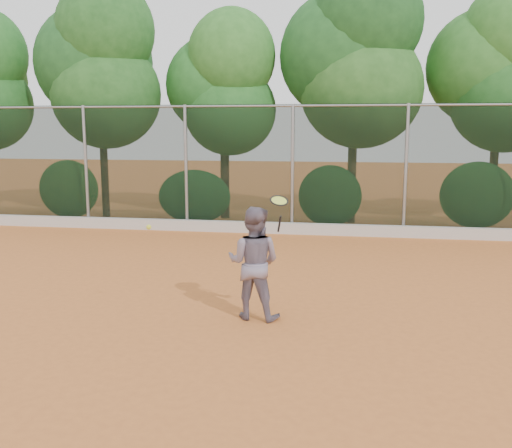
# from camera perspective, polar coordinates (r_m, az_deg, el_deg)

# --- Properties ---
(ground) EXTENTS (80.00, 80.00, 0.00)m
(ground) POSITION_cam_1_polar(r_m,az_deg,el_deg) (9.10, -1.05, -8.83)
(ground) COLOR #C66A2E
(ground) RESTS_ON ground
(concrete_curb) EXTENTS (24.00, 0.20, 0.30)m
(concrete_curb) POSITION_cam_1_polar(r_m,az_deg,el_deg) (15.63, 3.53, -0.44)
(concrete_curb) COLOR #BBB5AD
(concrete_curb) RESTS_ON ground
(tennis_player) EXTENTS (0.92, 0.76, 1.72)m
(tennis_player) POSITION_cam_1_polar(r_m,az_deg,el_deg) (8.64, -0.22, -3.91)
(tennis_player) COLOR slate
(tennis_player) RESTS_ON ground
(chainlink_fence) EXTENTS (24.09, 0.09, 3.50)m
(chainlink_fence) POSITION_cam_1_polar(r_m,az_deg,el_deg) (15.60, 3.67, 5.87)
(chainlink_fence) COLOR black
(chainlink_fence) RESTS_ON ground
(foliage_backdrop) EXTENTS (23.70, 3.63, 7.55)m
(foliage_backdrop) POSITION_cam_1_polar(r_m,az_deg,el_deg) (17.66, 2.62, 14.58)
(foliage_backdrop) COLOR #412919
(foliage_backdrop) RESTS_ON ground
(tennis_racket) EXTENTS (0.35, 0.34, 0.55)m
(tennis_racket) POSITION_cam_1_polar(r_m,az_deg,el_deg) (8.24, 2.33, 2.08)
(tennis_racket) COLOR black
(tennis_racket) RESTS_ON ground
(tennis_ball_in_flight) EXTENTS (0.07, 0.07, 0.07)m
(tennis_ball_in_flight) POSITION_cam_1_polar(r_m,az_deg,el_deg) (8.37, -10.67, -0.31)
(tennis_ball_in_flight) COLOR yellow
(tennis_ball_in_flight) RESTS_ON ground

